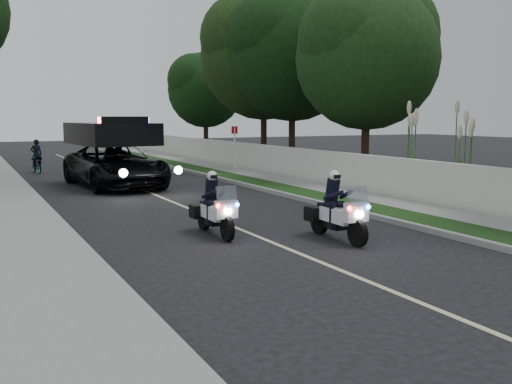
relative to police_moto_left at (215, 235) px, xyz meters
The scene contains 20 objects.
ground 1.95m from the police_moto_left, 63.52° to the right, with size 120.00×120.00×0.00m, color black.
curb_right 9.63m from the police_moto_left, 58.94° to the left, with size 0.20×60.00×0.15m, color gray.
grass_verge 10.01m from the police_moto_left, 55.51° to the left, with size 1.20×60.00×0.16m, color #193814.
sidewalk_right 10.80m from the police_moto_left, 49.82° to the left, with size 1.40×60.00×0.16m, color gray.
property_wall 11.50m from the police_moto_left, 46.00° to the left, with size 0.22×60.00×1.50m, color beige.
curb_left 8.86m from the police_moto_left, 111.37° to the left, with size 0.20×60.00×0.15m, color gray.
sidewalk_left 9.32m from the police_moto_left, 117.68° to the left, with size 2.00×60.00×0.16m, color gray.
lane_marking 8.30m from the police_moto_left, 83.98° to the left, with size 0.12×50.00×0.01m, color #BFB78C.
police_moto_left is the anchor object (origin of this frame).
police_moto_right 3.00m from the police_moto_left, 37.36° to the right, with size 0.69×1.96×1.67m, color silver, non-canonical shape.
police_suv 11.00m from the police_moto_left, 89.20° to the left, with size 2.97×6.41×3.12m, color black.
bicycle 18.77m from the police_moto_left, 96.40° to the left, with size 0.58×1.66×0.87m, color black.
cyclist 18.77m from the police_moto_left, 96.40° to the left, with size 0.55×0.37×1.53m, color black.
sign_post 15.39m from the police_moto_left, 63.48° to the left, with size 0.39×0.39×2.49m, color #B3170C, non-canonical shape.
pampas_mid 8.47m from the police_moto_left, ahead, with size 1.26×1.26×3.60m, color beige, non-canonical shape.
pampas_far 8.81m from the police_moto_left, 15.96° to the left, with size 1.27×1.27×3.62m, color beige, non-canonical shape.
tree_right_b 13.50m from the police_moto_left, 37.12° to the left, with size 6.38×6.38×10.63m, color #1B3C14, non-canonical shape.
tree_right_c 18.84m from the police_moto_left, 53.99° to the left, with size 7.27×7.27×12.12m, color black, non-canonical shape.
tree_right_d 20.72m from the police_moto_left, 59.15° to the left, with size 7.44×7.44×12.40m, color #203C14, non-canonical shape.
tree_right_e 30.37m from the police_moto_left, 68.51° to the left, with size 5.63×5.63×9.39m, color #133410, non-canonical shape.
Camera 1 is at (-6.34, -11.39, 2.95)m, focal length 40.93 mm.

